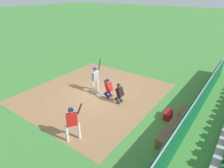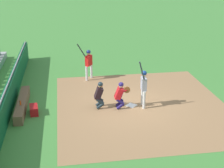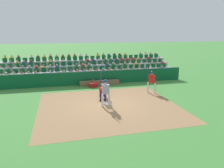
# 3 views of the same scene
# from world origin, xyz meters

# --- Properties ---
(ground_plane) EXTENTS (160.00, 160.00, 0.00)m
(ground_plane) POSITION_xyz_m (0.00, 0.00, 0.00)
(ground_plane) COLOR #418338
(infield_dirt_patch) EXTENTS (8.93, 8.12, 0.01)m
(infield_dirt_patch) POSITION_xyz_m (0.00, 0.50, 0.00)
(infield_dirt_patch) COLOR #966F4A
(infield_dirt_patch) RESTS_ON ground_plane
(home_plate_marker) EXTENTS (0.62, 0.62, 0.02)m
(home_plate_marker) POSITION_xyz_m (0.00, 0.00, 0.02)
(home_plate_marker) COLOR white
(home_plate_marker) RESTS_ON infield_dirt_patch
(batter_at_plate) EXTENTS (0.60, 0.45, 2.32)m
(batter_at_plate) POSITION_xyz_m (0.19, 0.52, 1.13)
(batter_at_plate) COLOR silver
(batter_at_plate) RESTS_ON ground_plane
(catcher_crouching) EXTENTS (0.48, 0.72, 1.30)m
(catcher_crouching) POSITION_xyz_m (0.15, -0.57, 0.72)
(catcher_crouching) COLOR navy
(catcher_crouching) RESTS_ON ground_plane
(home_plate_umpire) EXTENTS (0.46, 0.45, 1.30)m
(home_plate_umpire) POSITION_xyz_m (-0.02, -1.53, 0.71)
(home_plate_umpire) COLOR #1C292F
(home_plate_umpire) RESTS_ON ground_plane
(dugout_wall) EXTENTS (17.32, 0.24, 1.27)m
(dugout_wall) POSITION_xyz_m (0.00, -5.67, 0.61)
(dugout_wall) COLOR #0C502C
(dugout_wall) RESTS_ON ground_plane
(dugout_bench) EXTENTS (3.59, 0.40, 0.44)m
(dugout_bench) POSITION_xyz_m (-0.44, -5.12, 0.22)
(dugout_bench) COLOR brown
(dugout_bench) RESTS_ON ground_plane
(water_bottle_on_bench) EXTENTS (0.07, 0.07, 0.20)m
(water_bottle_on_bench) POSITION_xyz_m (0.15, -5.11, 0.54)
(water_bottle_on_bench) COLOR #D24918
(water_bottle_on_bench) RESTS_ON dugout_bench
(equipment_duffel_bag) EXTENTS (0.75, 0.45, 0.38)m
(equipment_duffel_bag) POSITION_xyz_m (0.22, -4.54, 0.19)
(equipment_duffel_bag) COLOR maroon
(equipment_duffel_bag) RESTS_ON ground_plane
(on_deck_batter) EXTENTS (0.63, 0.91, 2.15)m
(on_deck_batter) POSITION_xyz_m (-3.97, -1.72, 1.09)
(on_deck_batter) COLOR silver
(on_deck_batter) RESTS_ON ground_plane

